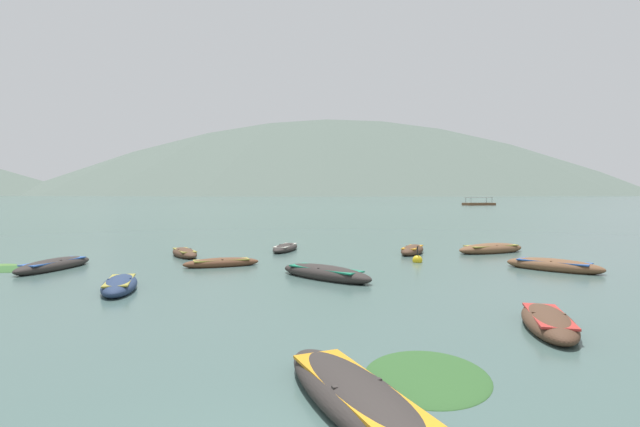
{
  "coord_description": "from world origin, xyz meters",
  "views": [
    {
      "loc": [
        0.23,
        -4.34,
        3.2
      ],
      "look_at": [
        -1.79,
        57.74,
        0.65
      ],
      "focal_mm": 26.29,
      "sensor_mm": 36.0,
      "label": 1
    }
  ],
  "objects_px": {
    "rowboat_4": "(357,398)",
    "mooring_buoy": "(417,260)",
    "rowboat_6": "(120,285)",
    "rowboat_2": "(54,265)",
    "rowboat_5": "(325,273)",
    "ferry_0": "(479,204)",
    "rowboat_1": "(412,250)",
    "rowboat_11": "(185,253)",
    "rowboat_7": "(549,322)",
    "rowboat_10": "(285,248)",
    "rowboat_8": "(554,266)",
    "rowboat_9": "(221,263)",
    "rowboat_3": "(491,249)"
  },
  "relations": [
    {
      "from": "rowboat_6",
      "to": "mooring_buoy",
      "type": "relative_size",
      "value": 3.75
    },
    {
      "from": "rowboat_10",
      "to": "rowboat_8",
      "type": "bearing_deg",
      "value": -28.13
    },
    {
      "from": "rowboat_5",
      "to": "rowboat_7",
      "type": "xyz_separation_m",
      "value": [
        5.43,
        -6.57,
        -0.02
      ]
    },
    {
      "from": "rowboat_10",
      "to": "rowboat_6",
      "type": "bearing_deg",
      "value": -111.31
    },
    {
      "from": "rowboat_4",
      "to": "mooring_buoy",
      "type": "distance_m",
      "value": 15.65
    },
    {
      "from": "rowboat_11",
      "to": "rowboat_3",
      "type": "bearing_deg",
      "value": 7.3
    },
    {
      "from": "rowboat_4",
      "to": "rowboat_5",
      "type": "distance_m",
      "value": 10.88
    },
    {
      "from": "rowboat_1",
      "to": "rowboat_3",
      "type": "bearing_deg",
      "value": 8.04
    },
    {
      "from": "rowboat_4",
      "to": "rowboat_9",
      "type": "relative_size",
      "value": 1.31
    },
    {
      "from": "rowboat_4",
      "to": "rowboat_8",
      "type": "height_order",
      "value": "rowboat_8"
    },
    {
      "from": "rowboat_8",
      "to": "rowboat_6",
      "type": "bearing_deg",
      "value": -163.98
    },
    {
      "from": "rowboat_5",
      "to": "rowboat_6",
      "type": "bearing_deg",
      "value": -159.99
    },
    {
      "from": "rowboat_3",
      "to": "rowboat_11",
      "type": "relative_size",
      "value": 1.37
    },
    {
      "from": "rowboat_2",
      "to": "rowboat_7",
      "type": "relative_size",
      "value": 1.23
    },
    {
      "from": "rowboat_2",
      "to": "mooring_buoy",
      "type": "relative_size",
      "value": 4.64
    },
    {
      "from": "rowboat_2",
      "to": "rowboat_6",
      "type": "bearing_deg",
      "value": -41.3
    },
    {
      "from": "rowboat_6",
      "to": "rowboat_3",
      "type": "bearing_deg",
      "value": 34.2
    },
    {
      "from": "rowboat_2",
      "to": "rowboat_1",
      "type": "bearing_deg",
      "value": 19.91
    },
    {
      "from": "rowboat_9",
      "to": "rowboat_10",
      "type": "distance_m",
      "value": 6.23
    },
    {
      "from": "rowboat_9",
      "to": "rowboat_11",
      "type": "xyz_separation_m",
      "value": [
        -2.73,
        3.28,
        0.02
      ]
    },
    {
      "from": "rowboat_2",
      "to": "rowboat_6",
      "type": "relative_size",
      "value": 1.24
    },
    {
      "from": "rowboat_7",
      "to": "rowboat_3",
      "type": "bearing_deg",
      "value": 76.61
    },
    {
      "from": "rowboat_4",
      "to": "rowboat_11",
      "type": "distance_m",
      "value": 18.83
    },
    {
      "from": "rowboat_3",
      "to": "rowboat_8",
      "type": "relative_size",
      "value": 1.18
    },
    {
      "from": "rowboat_8",
      "to": "rowboat_3",
      "type": "bearing_deg",
      "value": 96.09
    },
    {
      "from": "rowboat_10",
      "to": "ferry_0",
      "type": "height_order",
      "value": "ferry_0"
    },
    {
      "from": "rowboat_6",
      "to": "rowboat_10",
      "type": "relative_size",
      "value": 0.96
    },
    {
      "from": "rowboat_1",
      "to": "rowboat_11",
      "type": "bearing_deg",
      "value": -172.98
    },
    {
      "from": "rowboat_4",
      "to": "rowboat_7",
      "type": "xyz_separation_m",
      "value": [
        4.72,
        4.29,
        -0.01
      ]
    },
    {
      "from": "rowboat_3",
      "to": "ferry_0",
      "type": "height_order",
      "value": "ferry_0"
    },
    {
      "from": "rowboat_1",
      "to": "ferry_0",
      "type": "relative_size",
      "value": 0.33
    },
    {
      "from": "rowboat_1",
      "to": "rowboat_6",
      "type": "distance_m",
      "value": 15.17
    },
    {
      "from": "rowboat_1",
      "to": "rowboat_7",
      "type": "distance_m",
      "value": 14.2
    },
    {
      "from": "rowboat_8",
      "to": "rowboat_9",
      "type": "xyz_separation_m",
      "value": [
        -14.27,
        0.62,
        -0.04
      ]
    },
    {
      "from": "ferry_0",
      "to": "mooring_buoy",
      "type": "relative_size",
      "value": 10.96
    },
    {
      "from": "rowboat_3",
      "to": "rowboat_10",
      "type": "height_order",
      "value": "rowboat_3"
    },
    {
      "from": "rowboat_11",
      "to": "rowboat_5",
      "type": "bearing_deg",
      "value": -39.63
    },
    {
      "from": "rowboat_2",
      "to": "rowboat_3",
      "type": "relative_size",
      "value": 0.94
    },
    {
      "from": "ferry_0",
      "to": "rowboat_8",
      "type": "bearing_deg",
      "value": -105.5
    },
    {
      "from": "rowboat_2",
      "to": "rowboat_5",
      "type": "distance_m",
      "value": 11.74
    },
    {
      "from": "rowboat_6",
      "to": "mooring_buoy",
      "type": "xyz_separation_m",
      "value": [
        11.05,
        6.86,
        -0.08
      ]
    },
    {
      "from": "rowboat_9",
      "to": "rowboat_10",
      "type": "xyz_separation_m",
      "value": [
        2.23,
        5.82,
        0.01
      ]
    },
    {
      "from": "rowboat_2",
      "to": "rowboat_10",
      "type": "xyz_separation_m",
      "value": [
        9.16,
        6.91,
        -0.03
      ]
    },
    {
      "from": "rowboat_5",
      "to": "rowboat_9",
      "type": "xyz_separation_m",
      "value": [
        -4.68,
        2.85,
        -0.05
      ]
    },
    {
      "from": "rowboat_5",
      "to": "rowboat_9",
      "type": "bearing_deg",
      "value": 148.66
    },
    {
      "from": "rowboat_2",
      "to": "rowboat_8",
      "type": "relative_size",
      "value": 1.11
    },
    {
      "from": "rowboat_3",
      "to": "rowboat_11",
      "type": "distance_m",
      "value": 16.49
    },
    {
      "from": "rowboat_7",
      "to": "rowboat_10",
      "type": "xyz_separation_m",
      "value": [
        -7.88,
        15.23,
        -0.02
      ]
    },
    {
      "from": "rowboat_9",
      "to": "mooring_buoy",
      "type": "bearing_deg",
      "value": 9.78
    },
    {
      "from": "rowboat_1",
      "to": "rowboat_11",
      "type": "height_order",
      "value": "rowboat_1"
    }
  ]
}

